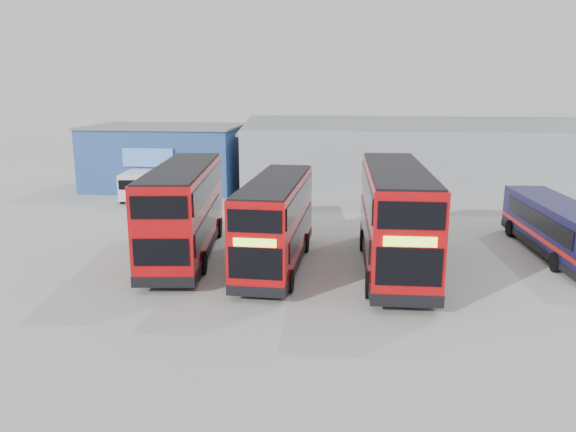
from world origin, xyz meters
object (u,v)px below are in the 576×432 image
Objects in this scene: double_decker_right at (395,219)px; single_decker_blue at (557,229)px; double_decker_left at (184,212)px; panel_van at (140,183)px; office_block at (167,156)px; double_decker_centre at (276,223)px; maintenance_shed at (436,157)px.

double_decker_right reaches higher than single_decker_blue.
double_decker_left is 2.15× the size of panel_van.
office_block is 1.25× the size of double_decker_centre.
office_block is 0.40× the size of maintenance_shed.
maintenance_shed reaches higher than double_decker_centre.
double_decker_centre is 14.10m from single_decker_blue.
single_decker_blue is (18.32, 2.72, -0.94)m from double_decker_left.
single_decker_blue is at bearing -31.71° from office_block.
double_decker_right is (17.59, -19.20, -0.22)m from office_block.
maintenance_shed reaches higher than double_decker_right.
double_decker_right is at bearing -47.51° from office_block.
double_decker_left is 18.54m from single_decker_blue.
single_decker_blue is (13.62, 3.59, -0.74)m from double_decker_centre.
maintenance_shed is at bearing 76.06° from double_decker_right.
double_decker_centre reaches higher than panel_van.
office_block is at bearing -76.21° from double_decker_left.
double_decker_right is at bearing -45.11° from panel_van.
double_decker_left is (-14.56, -20.65, -0.34)m from maintenance_shed.
double_decker_left is at bearing -68.25° from office_block.
maintenance_shed is 2.70× the size of double_decker_right.
double_decker_left is at bearing -67.15° from panel_van.
double_decker_centre is at bearing 161.53° from double_decker_left.
double_decker_centre is 5.47m from double_decker_right.
panel_van is (-7.72, 13.50, -1.06)m from double_decker_left.
maintenance_shed reaches higher than double_decker_left.
office_block is at bearing 79.99° from panel_van.
double_decker_right reaches higher than double_decker_left.
double_decker_left is at bearing 170.29° from double_decker_centre.
maintenance_shed is 3.10× the size of double_decker_centre.
double_decker_centre is at bearing -114.63° from maintenance_shed.
maintenance_shed is at bearing -133.17° from double_decker_left.
office_block is at bearing 122.68° from double_decker_centre.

